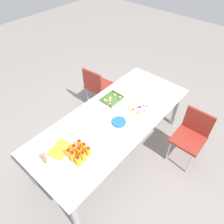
# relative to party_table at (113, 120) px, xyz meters

# --- Properties ---
(ground_plane) EXTENTS (12.00, 12.00, 0.00)m
(ground_plane) POSITION_rel_party_table_xyz_m (0.00, 0.00, -0.67)
(ground_plane) COLOR gray
(party_table) EXTENTS (2.36, 0.98, 0.72)m
(party_table) POSITION_rel_party_table_xyz_m (0.00, 0.00, 0.00)
(party_table) COLOR white
(party_table) RESTS_ON ground_plane
(chair_far_right) EXTENTS (0.43, 0.43, 0.83)m
(chair_far_right) POSITION_rel_party_table_xyz_m (0.57, 0.86, -0.16)
(chair_far_right) COLOR maroon
(chair_far_right) RESTS_ON ground_plane
(chair_near_right) EXTENTS (0.40, 0.40, 0.83)m
(chair_near_right) POSITION_rel_party_table_xyz_m (0.62, -0.87, -0.16)
(chair_near_right) COLOR maroon
(chair_near_right) RESTS_ON ground_plane
(juice_bottle_0) EXTENTS (0.06, 0.06, 0.14)m
(juice_bottle_0) POSITION_rel_party_table_xyz_m (-0.78, -0.19, 0.12)
(juice_bottle_0) COLOR #F9AC14
(juice_bottle_0) RESTS_ON party_table
(juice_bottle_1) EXTENTS (0.05, 0.05, 0.14)m
(juice_bottle_1) POSITION_rel_party_table_xyz_m (-0.70, -0.18, 0.12)
(juice_bottle_1) COLOR #F9AE14
(juice_bottle_1) RESTS_ON party_table
(juice_bottle_2) EXTENTS (0.05, 0.05, 0.14)m
(juice_bottle_2) POSITION_rel_party_table_xyz_m (-0.62, -0.18, 0.12)
(juice_bottle_2) COLOR #F9AB14
(juice_bottle_2) RESTS_ON party_table
(juice_bottle_3) EXTENTS (0.06, 0.06, 0.15)m
(juice_bottle_3) POSITION_rel_party_table_xyz_m (-0.78, -0.11, 0.12)
(juice_bottle_3) COLOR #F9AC14
(juice_bottle_3) RESTS_ON party_table
(juice_bottle_4) EXTENTS (0.06, 0.06, 0.14)m
(juice_bottle_4) POSITION_rel_party_table_xyz_m (-0.69, -0.12, 0.12)
(juice_bottle_4) COLOR #F9AB14
(juice_bottle_4) RESTS_ON party_table
(juice_bottle_5) EXTENTS (0.05, 0.05, 0.14)m
(juice_bottle_5) POSITION_rel_party_table_xyz_m (-0.62, -0.11, 0.12)
(juice_bottle_5) COLOR #F9AB14
(juice_bottle_5) RESTS_ON party_table
(juice_bottle_6) EXTENTS (0.06, 0.06, 0.13)m
(juice_bottle_6) POSITION_rel_party_table_xyz_m (-0.78, -0.04, 0.12)
(juice_bottle_6) COLOR #F9AD14
(juice_bottle_6) RESTS_ON party_table
(juice_bottle_7) EXTENTS (0.06, 0.06, 0.13)m
(juice_bottle_7) POSITION_rel_party_table_xyz_m (-0.70, -0.04, 0.12)
(juice_bottle_7) COLOR #F9AD14
(juice_bottle_7) RESTS_ON party_table
(juice_bottle_8) EXTENTS (0.06, 0.06, 0.14)m
(juice_bottle_8) POSITION_rel_party_table_xyz_m (-0.62, -0.04, 0.12)
(juice_bottle_8) COLOR #F9AE14
(juice_bottle_8) RESTS_ON party_table
(fruit_pizza) EXTENTS (0.31, 0.31, 0.05)m
(fruit_pizza) POSITION_rel_party_table_xyz_m (0.39, -0.15, 0.07)
(fruit_pizza) COLOR tan
(fruit_pizza) RESTS_ON party_table
(snack_tray) EXTENTS (0.29, 0.22, 0.04)m
(snack_tray) POSITION_rel_party_table_xyz_m (0.26, 0.25, 0.07)
(snack_tray) COLOR #477238
(snack_tray) RESTS_ON party_table
(plate_stack) EXTENTS (0.18, 0.18, 0.03)m
(plate_stack) POSITION_rel_party_table_xyz_m (-0.03, -0.12, 0.07)
(plate_stack) COLOR blue
(plate_stack) RESTS_ON party_table
(napkin_stack) EXTENTS (0.15, 0.15, 0.01)m
(napkin_stack) POSITION_rel_party_table_xyz_m (0.90, 0.36, 0.06)
(napkin_stack) COLOR white
(napkin_stack) RESTS_ON party_table
(cardboard_tube) EXTENTS (0.04, 0.04, 0.15)m
(cardboard_tube) POSITION_rel_party_table_xyz_m (-0.99, 0.10, 0.13)
(cardboard_tube) COLOR #9E7A56
(cardboard_tube) RESTS_ON party_table
(paper_folder) EXTENTS (0.30, 0.25, 0.01)m
(paper_folder) POSITION_rel_party_table_xyz_m (-0.78, 0.12, 0.06)
(paper_folder) COLOR yellow
(paper_folder) RESTS_ON party_table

